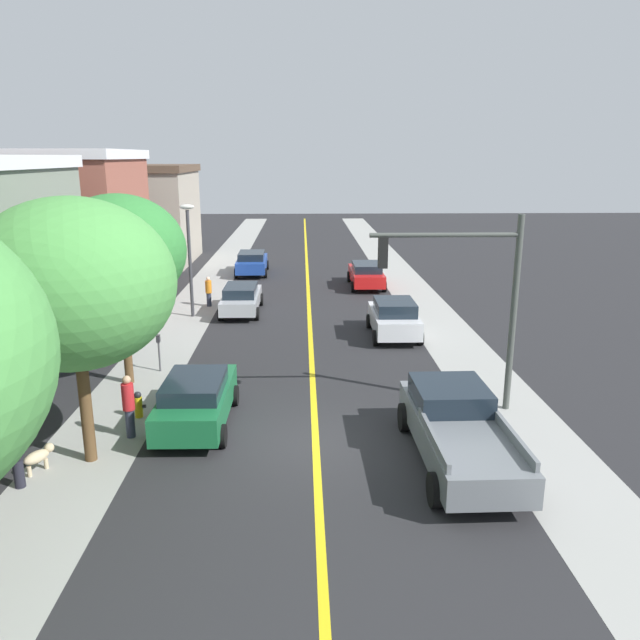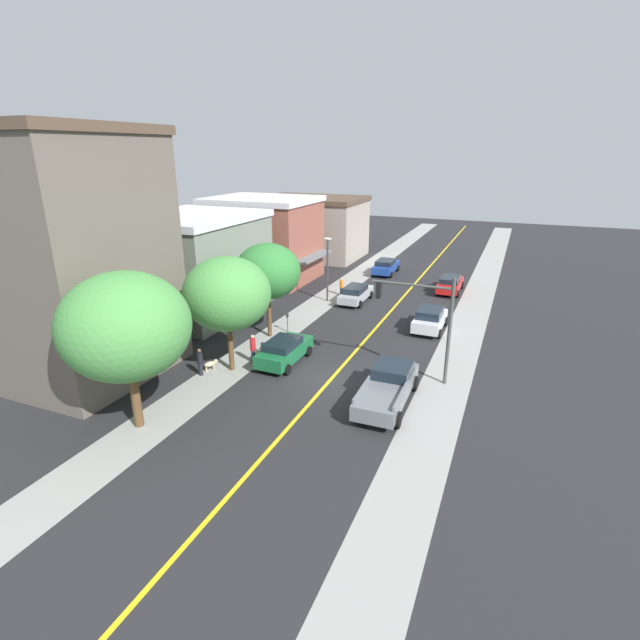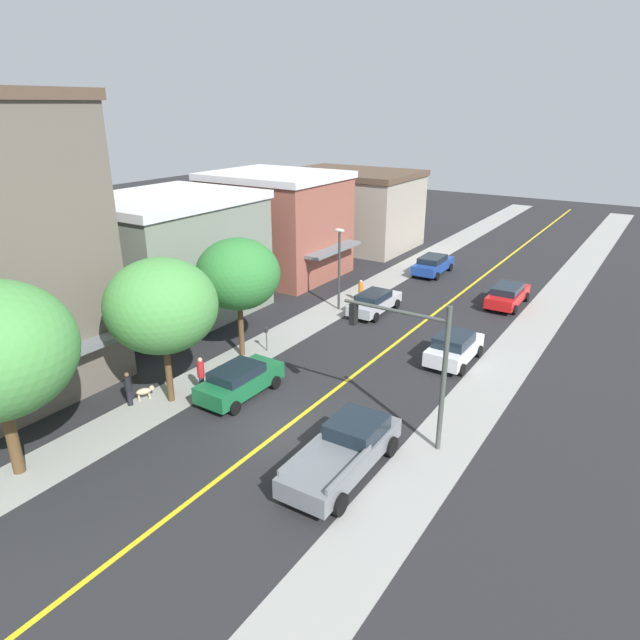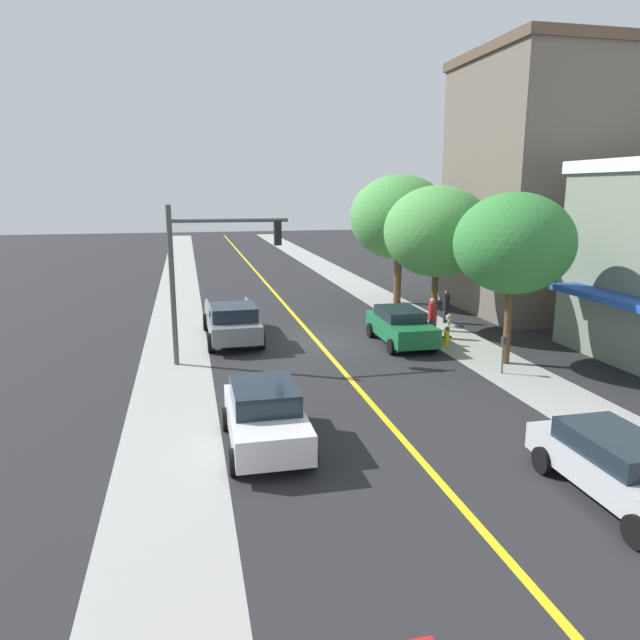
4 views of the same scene
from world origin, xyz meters
TOP-DOWN VIEW (x-y plane):
  - ground_plane at (0.00, 0.00)m, footprint 140.00×140.00m
  - sidewalk_left at (-6.07, 0.00)m, footprint 2.67×126.00m
  - sidewalk_right at (6.07, 0.00)m, footprint 2.67×126.00m
  - road_centerline_stripe at (0.00, 0.00)m, footprint 0.20×126.00m
  - tan_rowhouse at (-14.33, -4.09)m, footprint 10.99×8.85m
  - corner_shop_building at (-14.32, 7.52)m, footprint 9.73×10.67m
  - pale_office_building at (-14.32, 18.70)m, footprint 10.80×8.41m
  - brick_apartment_block at (-14.33, 30.50)m, footprint 12.00×8.78m
  - street_tree_left_near at (-5.86, -0.78)m, footprint 4.92×4.92m
  - street_tree_right_corner at (-6.56, -7.69)m, footprint 5.68×5.68m
  - street_tree_left_far at (-6.38, 4.90)m, footprint 4.40×4.40m
  - fire_hydrant at (-5.30, 1.91)m, footprint 0.44×0.24m
  - parking_meter at (-5.58, 6.05)m, footprint 0.12×0.18m
  - traffic_light_mast at (4.64, 2.26)m, footprint 4.49×0.32m
  - street_lamp at (-5.75, 14.06)m, footprint 0.70×0.36m
  - red_sedan_right_curb at (3.51, 20.89)m, footprint 2.03×4.73m
  - white_sedan_right_curb at (3.64, 10.30)m, footprint 2.10×4.12m
  - blue_sedan_left_curb at (-3.70, 25.31)m, footprint 2.16×4.68m
  - green_sedan_left_curb at (-3.44, 1.28)m, footprint 2.09×4.44m
  - silver_sedan_left_curb at (-3.41, 14.69)m, footprint 1.96×4.59m
  - grey_pickup_truck at (3.62, -1.02)m, footprint 2.41×5.89m
  - pedestrian_orange_shirt at (-5.24, 16.15)m, footprint 0.33×0.33m
  - pedestrian_red_shirt at (-5.18, 0.56)m, footprint 0.34×0.34m
  - pedestrian_black_shirt at (-7.09, -2.11)m, footprint 0.33×0.33m
  - small_dog at (-6.92, -1.36)m, footprint 0.62×0.82m

SIDE VIEW (x-z plane):
  - ground_plane at x=0.00m, z-range 0.00..0.00m
  - road_centerline_stripe at x=0.00m, z-range 0.00..0.00m
  - sidewalk_left at x=-6.07m, z-range 0.00..0.01m
  - sidewalk_right at x=6.07m, z-range 0.00..0.01m
  - fire_hydrant at x=-5.30m, z-range 0.00..0.82m
  - small_dog at x=-6.92m, z-range 0.10..0.74m
  - silver_sedan_left_curb at x=-3.41m, z-range 0.04..1.48m
  - red_sedan_right_curb at x=3.51m, z-range 0.05..1.51m
  - blue_sedan_left_curb at x=-3.70m, z-range 0.05..1.55m
  - green_sedan_left_curb at x=-3.44m, z-range 0.05..1.58m
  - pedestrian_orange_shirt at x=-5.24m, z-range 0.04..1.62m
  - white_sedan_right_curb at x=3.64m, z-range 0.03..1.67m
  - pedestrian_black_shirt at x=-7.09m, z-range 0.05..1.69m
  - grey_pickup_truck at x=3.62m, z-range 0.02..1.75m
  - parking_meter at x=-5.58m, z-range 0.22..1.59m
  - pedestrian_red_shirt at x=-5.18m, z-range 0.06..1.88m
  - street_lamp at x=-5.75m, z-range 0.72..6.17m
  - brick_apartment_block at x=-14.33m, z-range 0.01..7.06m
  - corner_shop_building at x=-14.32m, z-range 0.01..7.70m
  - traffic_light_mast at x=4.64m, z-range 0.93..6.96m
  - pale_office_building at x=-14.32m, z-range 0.01..8.00m
  - street_tree_left_far at x=-6.38m, z-range 1.36..7.84m
  - street_tree_left_near at x=-5.86m, z-range 1.28..8.03m
  - street_tree_right_corner at x=-6.56m, z-range 1.27..8.67m
  - tan_rowhouse at x=-14.33m, z-range 0.01..13.51m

